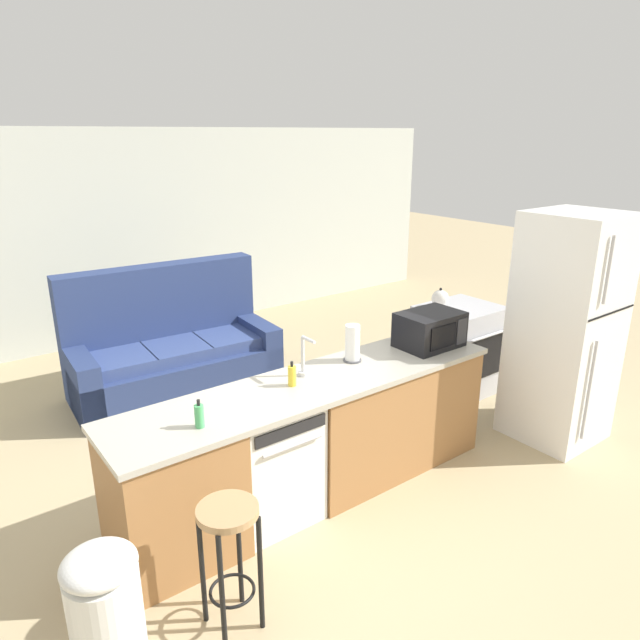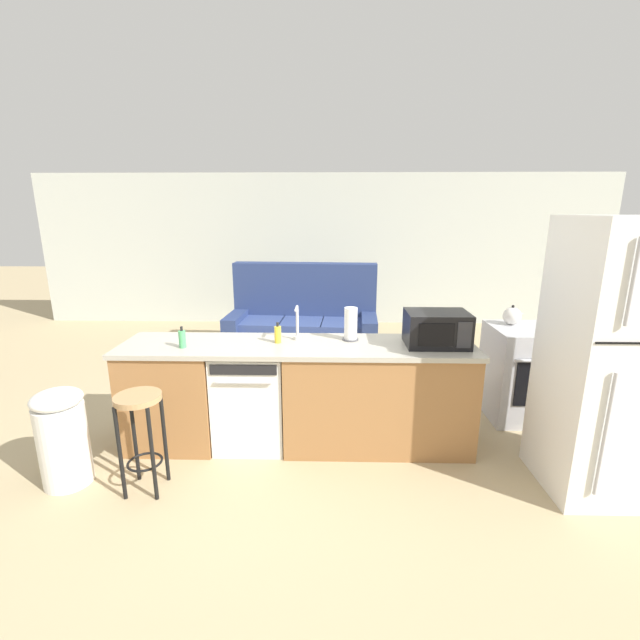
% 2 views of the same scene
% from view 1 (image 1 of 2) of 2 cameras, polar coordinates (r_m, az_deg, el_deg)
% --- Properties ---
extents(ground_plane, '(24.00, 24.00, 0.00)m').
position_cam_1_polar(ground_plane, '(4.34, -2.16, -17.51)').
color(ground_plane, tan).
extents(wall_back, '(10.00, 0.06, 2.60)m').
position_cam_1_polar(wall_back, '(7.57, -19.01, 7.88)').
color(wall_back, beige).
rests_on(wall_back, ground_plane).
extents(kitchen_counter, '(2.94, 0.66, 0.90)m').
position_cam_1_polar(kitchen_counter, '(4.23, 0.49, -11.76)').
color(kitchen_counter, '#9E6B3D').
rests_on(kitchen_counter, ground_plane).
extents(dishwasher, '(0.58, 0.61, 0.84)m').
position_cam_1_polar(dishwasher, '(3.99, -5.26, -13.81)').
color(dishwasher, white).
rests_on(dishwasher, ground_plane).
extents(stove_range, '(0.76, 0.68, 0.90)m').
position_cam_1_polar(stove_range, '(5.93, 13.61, -2.87)').
color(stove_range, '#B7B7BC').
rests_on(stove_range, ground_plane).
extents(refrigerator, '(0.72, 0.73, 1.95)m').
position_cam_1_polar(refrigerator, '(5.18, 23.34, -0.85)').
color(refrigerator, white).
rests_on(refrigerator, ground_plane).
extents(microwave, '(0.50, 0.37, 0.28)m').
position_cam_1_polar(microwave, '(4.63, 10.92, -0.93)').
color(microwave, black).
rests_on(microwave, kitchen_counter).
extents(sink_faucet, '(0.07, 0.18, 0.30)m').
position_cam_1_polar(sink_faucet, '(3.99, -1.60, -3.90)').
color(sink_faucet, silver).
rests_on(sink_faucet, kitchen_counter).
extents(paper_towel_roll, '(0.14, 0.14, 0.28)m').
position_cam_1_polar(paper_towel_roll, '(4.26, 3.27, -2.36)').
color(paper_towel_roll, '#4C4C51').
rests_on(paper_towel_roll, kitchen_counter).
extents(soap_bottle, '(0.06, 0.06, 0.18)m').
position_cam_1_polar(soap_bottle, '(3.87, -2.82, -5.58)').
color(soap_bottle, yellow).
rests_on(soap_bottle, kitchen_counter).
extents(dish_soap_bottle, '(0.06, 0.06, 0.18)m').
position_cam_1_polar(dish_soap_bottle, '(3.42, -11.97, -9.35)').
color(dish_soap_bottle, '#4CB266').
rests_on(dish_soap_bottle, kitchen_counter).
extents(kettle, '(0.21, 0.17, 0.19)m').
position_cam_1_polar(kettle, '(5.72, 11.94, 2.13)').
color(kettle, silver).
rests_on(kettle, stove_range).
extents(bar_stool, '(0.32, 0.32, 0.74)m').
position_cam_1_polar(bar_stool, '(3.18, -9.06, -21.04)').
color(bar_stool, tan).
rests_on(bar_stool, ground_plane).
extents(trash_bin, '(0.35, 0.35, 0.74)m').
position_cam_1_polar(trash_bin, '(3.18, -20.58, -25.93)').
color(trash_bin, white).
rests_on(trash_bin, ground_plane).
extents(couch, '(2.05, 1.02, 1.27)m').
position_cam_1_polar(couch, '(6.03, -14.66, -3.19)').
color(couch, navy).
rests_on(couch, ground_plane).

